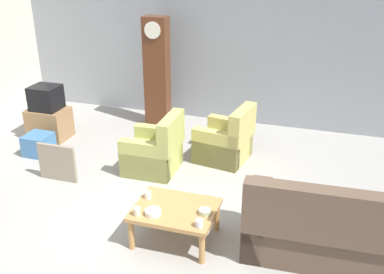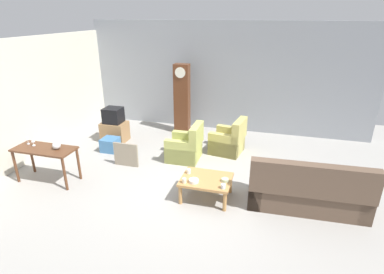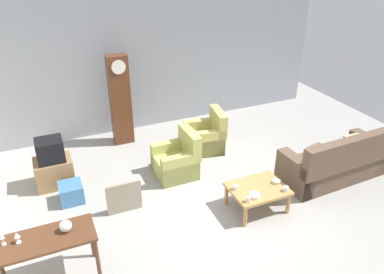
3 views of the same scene
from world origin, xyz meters
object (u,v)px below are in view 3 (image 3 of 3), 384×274
at_px(tv_stand_cabinet, 55,172).
at_px(bowl_shallow_green, 276,182).
at_px(wine_glass_tall, 2,237).
at_px(grandfather_clock, 120,100).
at_px(cup_white_porcelain, 235,187).
at_px(coffee_table_wood, 258,190).
at_px(couch_floral, 335,163).
at_px(wine_glass_mid, 17,236).
at_px(armchair_olive_near, 177,161).
at_px(console_table_dark, 45,245).
at_px(glass_dome_cloche, 66,226).
at_px(storage_box_blue, 71,193).
at_px(cup_blue_rimmed, 286,189).
at_px(cup_cream_tall, 248,199).
at_px(tv_crt, 50,150).
at_px(bowl_white_stacked, 255,195).
at_px(armchair_olive_far, 206,137).
at_px(framed_picture_leaning, 124,198).

height_order(tv_stand_cabinet, bowl_shallow_green, tv_stand_cabinet).
bearing_deg(wine_glass_tall, grandfather_clock, 55.85).
relative_size(cup_white_porcelain, bowl_shallow_green, 0.63).
relative_size(coffee_table_wood, tv_stand_cabinet, 1.41).
distance_m(couch_floral, wine_glass_mid, 5.61).
bearing_deg(armchair_olive_near, console_table_dark, -144.84).
distance_m(console_table_dark, wine_glass_tall, 0.53).
relative_size(armchair_olive_near, bowl_shallow_green, 6.57).
bearing_deg(bowl_shallow_green, tv_stand_cabinet, 148.46).
relative_size(tv_stand_cabinet, glass_dome_cloche, 4.12).
bearing_deg(storage_box_blue, couch_floral, -15.31).
height_order(grandfather_clock, tv_stand_cabinet, grandfather_clock).
relative_size(coffee_table_wood, cup_blue_rimmed, 11.09).
height_order(grandfather_clock, cup_blue_rimmed, grandfather_clock).
height_order(couch_floral, tv_stand_cabinet, couch_floral).
bearing_deg(couch_floral, coffee_table_wood, -174.42).
height_order(armchair_olive_near, coffee_table_wood, armchair_olive_near).
distance_m(couch_floral, cup_cream_tall, 2.27).
relative_size(tv_crt, storage_box_blue, 1.15).
height_order(storage_box_blue, cup_blue_rimmed, cup_blue_rimmed).
bearing_deg(cup_blue_rimmed, tv_crt, 145.60).
height_order(grandfather_clock, glass_dome_cloche, grandfather_clock).
height_order(tv_stand_cabinet, wine_glass_mid, wine_glass_mid).
xyz_separation_m(bowl_shallow_green, wine_glass_mid, (-4.08, -0.19, 0.41)).
height_order(console_table_dark, cup_blue_rimmed, console_table_dark).
distance_m(cup_cream_tall, bowl_white_stacked, 0.18).
bearing_deg(cup_cream_tall, wine_glass_mid, 178.80).
distance_m(armchair_olive_far, tv_crt, 3.25).
bearing_deg(wine_glass_mid, armchair_olive_far, 32.60).
height_order(tv_crt, wine_glass_tall, tv_crt).
height_order(couch_floral, armchair_olive_far, couch_floral).
height_order(tv_stand_cabinet, cup_cream_tall, tv_stand_cabinet).
xyz_separation_m(tv_stand_cabinet, cup_white_porcelain, (2.76, -2.04, 0.20)).
relative_size(grandfather_clock, cup_cream_tall, 20.94).
bearing_deg(cup_cream_tall, tv_stand_cabinet, 139.06).
xyz_separation_m(glass_dome_cloche, bowl_shallow_green, (3.50, 0.20, -0.39)).
height_order(console_table_dark, storage_box_blue, console_table_dark).
relative_size(cup_blue_rimmed, cup_cream_tall, 0.89).
distance_m(tv_crt, cup_cream_tall, 3.69).
xyz_separation_m(coffee_table_wood, cup_blue_rimmed, (0.38, -0.27, 0.11)).
xyz_separation_m(console_table_dark, tv_crt, (0.28, 2.39, 0.10)).
height_order(framed_picture_leaning, wine_glass_tall, wine_glass_tall).
distance_m(cup_white_porcelain, cup_blue_rimmed, 0.85).
relative_size(coffee_table_wood, framed_picture_leaning, 1.60).
bearing_deg(grandfather_clock, bowl_white_stacked, -69.42).
distance_m(wine_glass_tall, wine_glass_mid, 0.17).
distance_m(armchair_olive_near, cup_blue_rimmed, 2.21).
relative_size(tv_stand_cabinet, cup_white_porcelain, 7.69).
bearing_deg(wine_glass_mid, cup_white_porcelain, 5.22).
relative_size(tv_stand_cabinet, bowl_white_stacked, 3.69).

